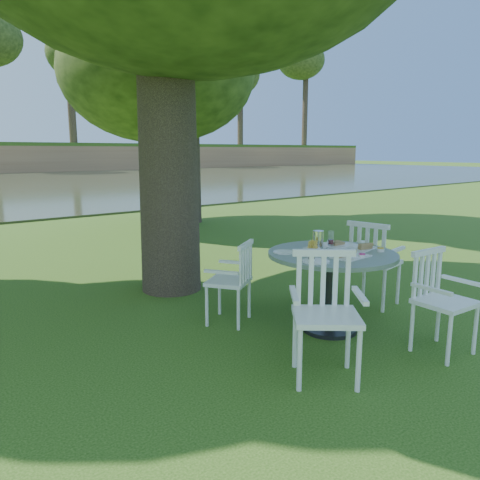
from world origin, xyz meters
name	(u,v)px	position (x,y,z in m)	size (l,w,h in m)	color
ground	(251,318)	(0.00, 0.00, 0.00)	(140.00, 140.00, 0.00)	#20440E
table	(332,269)	(0.41, -0.76, 0.64)	(1.28, 1.28, 0.82)	black
chair_ne	(371,257)	(1.36, -0.55, 0.59)	(0.56, 0.58, 1.01)	white
chair_nw	(236,276)	(-0.21, 0.00, 0.52)	(0.60, 0.59, 0.88)	white
chair_sw	(325,304)	(-0.37, -1.35, 0.60)	(0.70, 0.70, 1.02)	white
chair_se	(437,293)	(0.79, -1.67, 0.55)	(0.50, 0.47, 0.93)	white
tableware	(326,248)	(0.39, -0.70, 0.86)	(1.09, 0.78, 0.22)	white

